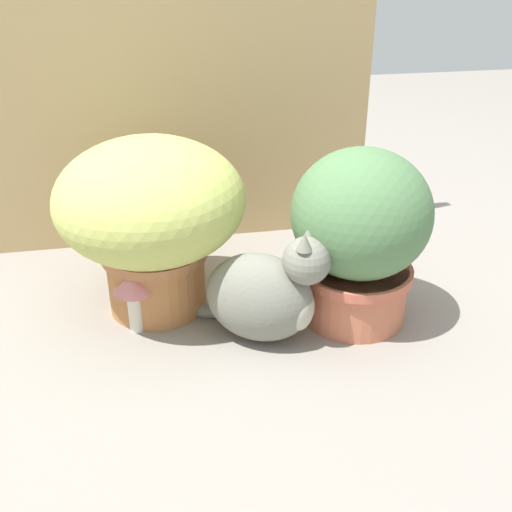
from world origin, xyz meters
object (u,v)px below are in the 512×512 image
Objects in this scene: cat at (266,294)px; mushroom_ornament_pink at (134,289)px; grass_planter at (151,212)px; leafy_planter at (360,233)px.

cat is 2.12× the size of mushroom_ornament_pink.
grass_planter reaches higher than leafy_planter.
leafy_planter is at bearing -4.63° from mushroom_ornament_pink.
cat is 0.32m from mushroom_ornament_pink.
leafy_planter is at bearing -16.50° from grass_planter.
grass_planter is 0.51m from leafy_planter.
cat is (0.25, -0.20, -0.15)m from grass_planter.
grass_planter is 2.88× the size of mushroom_ornament_pink.
leafy_planter is 0.27m from cat.
mushroom_ornament_pink is (-0.06, -0.10, -0.15)m from grass_planter.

